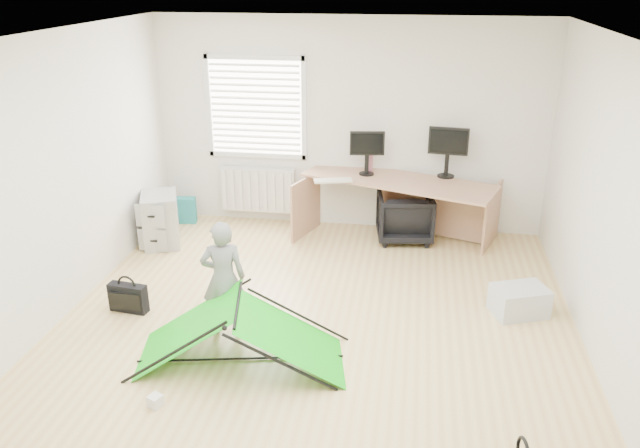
# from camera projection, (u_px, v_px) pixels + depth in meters

# --- Properties ---
(ground) EXTENTS (5.50, 5.50, 0.00)m
(ground) POSITION_uv_depth(u_px,v_px,m) (313.00, 332.00, 5.94)
(ground) COLOR #D7B572
(ground) RESTS_ON ground
(back_wall) EXTENTS (5.00, 0.02, 2.70)m
(back_wall) POSITION_uv_depth(u_px,v_px,m) (349.00, 126.00, 7.94)
(back_wall) COLOR silver
(back_wall) RESTS_ON ground
(window) EXTENTS (1.20, 0.06, 1.20)m
(window) POSITION_uv_depth(u_px,v_px,m) (256.00, 108.00, 8.00)
(window) COLOR silver
(window) RESTS_ON back_wall
(radiator) EXTENTS (1.00, 0.12, 0.60)m
(radiator) POSITION_uv_depth(u_px,v_px,m) (258.00, 190.00, 8.38)
(radiator) COLOR silver
(radiator) RESTS_ON back_wall
(desk) EXTENTS (2.47, 1.49, 0.80)m
(desk) POSITION_uv_depth(u_px,v_px,m) (397.00, 210.00, 7.81)
(desk) COLOR #AB7B60
(desk) RESTS_ON ground
(filing_cabinet) EXTENTS (0.59, 0.67, 0.65)m
(filing_cabinet) POSITION_uv_depth(u_px,v_px,m) (161.00, 219.00, 7.72)
(filing_cabinet) COLOR #A2A4A7
(filing_cabinet) RESTS_ON ground
(monitor_left) EXTENTS (0.44, 0.15, 0.41)m
(monitor_left) POSITION_uv_depth(u_px,v_px,m) (367.00, 159.00, 7.77)
(monitor_left) COLOR black
(monitor_left) RESTS_ON desk
(monitor_right) EXTENTS (0.49, 0.15, 0.46)m
(monitor_right) POSITION_uv_depth(u_px,v_px,m) (447.00, 159.00, 7.67)
(monitor_right) COLOR black
(monitor_right) RESTS_ON desk
(keyboard) EXTENTS (0.49, 0.28, 0.02)m
(keyboard) POSITION_uv_depth(u_px,v_px,m) (333.00, 180.00, 7.59)
(keyboard) COLOR beige
(keyboard) RESTS_ON desk
(thermos) EXTENTS (0.09, 0.09, 0.24)m
(thermos) POSITION_uv_depth(u_px,v_px,m) (370.00, 163.00, 7.89)
(thermos) COLOR #B36474
(thermos) RESTS_ON desk
(office_chair) EXTENTS (0.76, 0.78, 0.63)m
(office_chair) POSITION_uv_depth(u_px,v_px,m) (405.00, 216.00, 7.86)
(office_chair) COLOR black
(office_chair) RESTS_ON ground
(person) EXTENTS (0.46, 0.36, 1.12)m
(person) POSITION_uv_depth(u_px,v_px,m) (223.00, 278.00, 5.75)
(person) COLOR slate
(person) RESTS_ON ground
(kite) EXTENTS (1.94, 1.15, 0.56)m
(kite) POSITION_uv_depth(u_px,v_px,m) (239.00, 333.00, 5.40)
(kite) COLOR #12C315
(kite) RESTS_ON ground
(storage_crate) EXTENTS (0.61, 0.52, 0.29)m
(storage_crate) POSITION_uv_depth(u_px,v_px,m) (519.00, 301.00, 6.20)
(storage_crate) COLOR #B4B9BD
(storage_crate) RESTS_ON ground
(tote_bag) EXTENTS (0.31, 0.17, 0.35)m
(tote_bag) POSITION_uv_depth(u_px,v_px,m) (185.00, 210.00, 8.43)
(tote_bag) COLOR teal
(tote_bag) RESTS_ON ground
(laptop_bag) EXTENTS (0.40, 0.17, 0.29)m
(laptop_bag) POSITION_uv_depth(u_px,v_px,m) (128.00, 298.00, 6.25)
(laptop_bag) COLOR black
(laptop_bag) RESTS_ON ground
(white_box) EXTENTS (0.13, 0.13, 0.10)m
(white_box) POSITION_uv_depth(u_px,v_px,m) (155.00, 401.00, 4.91)
(white_box) COLOR silver
(white_box) RESTS_ON ground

